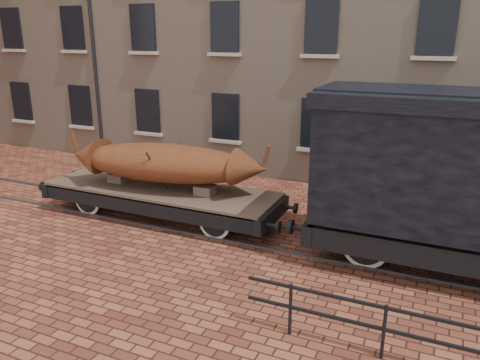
% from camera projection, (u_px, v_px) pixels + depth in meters
% --- Properties ---
extents(ground, '(90.00, 90.00, 0.00)m').
position_uv_depth(ground, '(229.00, 229.00, 12.88)').
color(ground, '#5A291E').
extents(rail_track, '(30.00, 1.52, 0.06)m').
position_uv_depth(rail_track, '(229.00, 228.00, 12.87)').
color(rail_track, '#59595E').
rests_on(rail_track, ground).
extents(flatcar_wagon, '(7.79, 2.11, 1.18)m').
position_uv_depth(flatcar_wagon, '(161.00, 194.00, 13.52)').
color(flatcar_wagon, brown).
rests_on(flatcar_wagon, ground).
extents(iron_boat, '(6.02, 2.35, 1.47)m').
position_uv_depth(iron_boat, '(165.00, 163.00, 13.16)').
color(iron_boat, maroon).
rests_on(iron_boat, flatcar_wagon).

